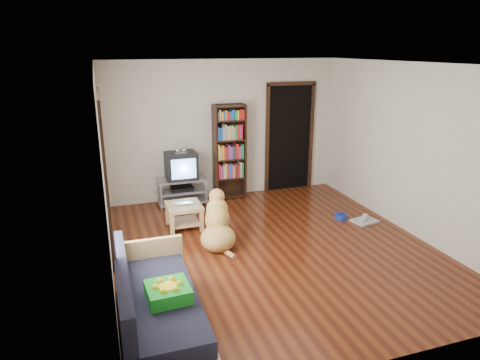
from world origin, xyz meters
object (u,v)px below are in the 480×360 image
object	(u,v)px
laptop	(184,204)
dog	(218,225)
green_cushion	(168,292)
bookshelf	(229,147)
tv_stand	(182,190)
coffee_table	(184,211)
grey_rag	(365,221)
crt_tv	(181,165)
sofa	(155,309)
dog_bowl	(341,216)

from	to	relation	value
laptop	dog	world-z (taller)	dog
green_cushion	dog	world-z (taller)	dog
bookshelf	dog	bearing A→B (deg)	-111.69
tv_stand	coffee_table	world-z (taller)	tv_stand
tv_stand	grey_rag	bearing A→B (deg)	-33.70
bookshelf	laptop	bearing A→B (deg)	-132.66
tv_stand	crt_tv	world-z (taller)	crt_tv
laptop	crt_tv	size ratio (longest dim) A/B	0.50
laptop	crt_tv	xyz separation A→B (m)	(0.18, 1.16, 0.33)
tv_stand	dog	size ratio (longest dim) A/B	0.89
laptop	crt_tv	bearing A→B (deg)	88.39
tv_stand	bookshelf	bearing A→B (deg)	5.63
coffee_table	dog	size ratio (longest dim) A/B	0.54
dog	grey_rag	bearing A→B (deg)	0.89
grey_rag	dog	distance (m)	2.58
sofa	coffee_table	distance (m)	2.64
crt_tv	dog	distance (m)	1.94
dog_bowl	sofa	bearing A→B (deg)	-148.85
dog	coffee_table	bearing A→B (deg)	115.37
bookshelf	dog	xyz separation A→B (m)	(-0.78, -1.96, -0.70)
green_cushion	dog_bowl	bearing A→B (deg)	29.91
laptop	green_cushion	bearing A→B (deg)	-96.95
coffee_table	sofa	bearing A→B (deg)	-107.37
grey_rag	tv_stand	size ratio (longest dim) A/B	0.44
sofa	dog	xyz separation A→B (m)	(1.15, 1.77, 0.04)
laptop	bookshelf	bearing A→B (deg)	54.79
coffee_table	bookshelf	bearing A→B (deg)	46.64
green_cushion	tv_stand	world-z (taller)	green_cushion
laptop	sofa	bearing A→B (deg)	-100.12
sofa	dog_bowl	bearing A→B (deg)	31.15
green_cushion	grey_rag	size ratio (longest dim) A/B	1.04
grey_rag	coffee_table	size ratio (longest dim) A/B	0.73
green_cushion	grey_rag	xyz separation A→B (m)	(3.58, 1.91, -0.47)
dog_bowl	grey_rag	distance (m)	0.39
tv_stand	bookshelf	xyz separation A→B (m)	(0.95, 0.09, 0.73)
sofa	crt_tv	bearing A→B (deg)	75.07
coffee_table	green_cushion	bearing A→B (deg)	-104.24
green_cushion	laptop	distance (m)	2.68
green_cushion	sofa	size ratio (longest dim) A/B	0.23
sofa	grey_rag	bearing A→B (deg)	26.02
bookshelf	tv_stand	bearing A→B (deg)	-174.37
crt_tv	bookshelf	world-z (taller)	bookshelf
coffee_table	laptop	bearing A→B (deg)	-90.00
tv_stand	bookshelf	distance (m)	1.20
dog_bowl	dog	world-z (taller)	dog
laptop	sofa	distance (m)	2.62
sofa	coffee_table	world-z (taller)	sofa
crt_tv	dog	bearing A→B (deg)	-84.77
sofa	tv_stand	bearing A→B (deg)	74.98
crt_tv	dog	xyz separation A→B (m)	(0.17, -1.88, -0.44)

